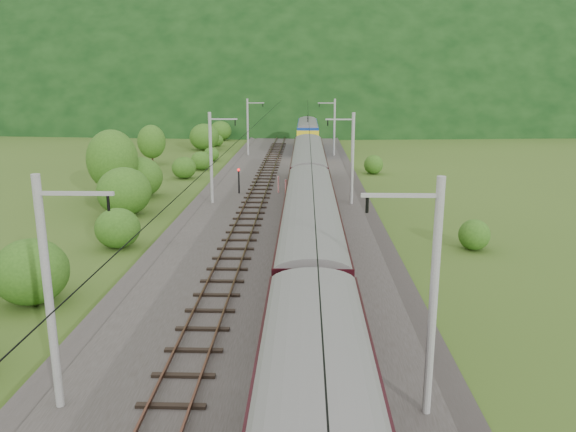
{
  "coord_description": "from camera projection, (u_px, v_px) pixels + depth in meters",
  "views": [
    {
      "loc": [
        2.1,
        -16.78,
        11.18
      ],
      "look_at": [
        1.02,
        17.92,
        2.6
      ],
      "focal_mm": 35.0,
      "sensor_mm": 36.0,
      "label": 1
    }
  ],
  "objects": [
    {
      "name": "ground",
      "position": [
        242.0,
        417.0,
        19.02
      ],
      "size": [
        600.0,
        600.0,
        0.0
      ],
      "primitive_type": "plane",
      "color": "#324B17",
      "rests_on": "ground"
    },
    {
      "name": "railbed",
      "position": [
        263.0,
        299.0,
        28.69
      ],
      "size": [
        14.0,
        220.0,
        0.3
      ],
      "primitive_type": "cube",
      "color": "#38332D",
      "rests_on": "ground"
    },
    {
      "name": "track_left",
      "position": [
        217.0,
        295.0,
        28.71
      ],
      "size": [
        2.4,
        220.0,
        0.27
      ],
      "color": "brown",
      "rests_on": "railbed"
    },
    {
      "name": "track_right",
      "position": [
        310.0,
        296.0,
        28.57
      ],
      "size": [
        2.4,
        220.0,
        0.27
      ],
      "color": "brown",
      "rests_on": "railbed"
    },
    {
      "name": "catenary_left",
      "position": [
        212.0,
        156.0,
        49.18
      ],
      "size": [
        2.54,
        192.28,
        8.0
      ],
      "color": "gray",
      "rests_on": "railbed"
    },
    {
      "name": "catenary_right",
      "position": [
        352.0,
        157.0,
        48.81
      ],
      "size": [
        2.54,
        192.28,
        8.0
      ],
      "color": "gray",
      "rests_on": "railbed"
    },
    {
      "name": "overhead_wires",
      "position": [
        262.0,
        165.0,
        27.02
      ],
      "size": [
        4.83,
        198.0,
        0.03
      ],
      "color": "black",
      "rests_on": "ground"
    },
    {
      "name": "mountain_main",
      "position": [
        302.0,
        101.0,
        271.31
      ],
      "size": [
        504.0,
        360.0,
        244.0
      ],
      "primitive_type": "ellipsoid",
      "color": "black",
      "rests_on": "ground"
    },
    {
      "name": "mountain_ridge",
      "position": [
        88.0,
        98.0,
        313.77
      ],
      "size": [
        336.0,
        280.0,
        132.0
      ],
      "primitive_type": "ellipsoid",
      "color": "black",
      "rests_on": "ground"
    },
    {
      "name": "train",
      "position": [
        313.0,
        301.0,
        19.58
      ],
      "size": [
        3.05,
        145.95,
        5.32
      ],
      "color": "black",
      "rests_on": "ground"
    },
    {
      "name": "hazard_post_near",
      "position": [
        278.0,
        184.0,
        54.43
      ],
      "size": [
        0.17,
        0.17,
        1.61
      ],
      "primitive_type": "cylinder",
      "color": "red",
      "rests_on": "railbed"
    },
    {
      "name": "hazard_post_far",
      "position": [
        286.0,
        188.0,
        53.06
      ],
      "size": [
        0.16,
        0.16,
        1.54
      ],
      "primitive_type": "cylinder",
      "color": "red",
      "rests_on": "railbed"
    },
    {
      "name": "signal",
      "position": [
        239.0,
        179.0,
        53.92
      ],
      "size": [
        0.27,
        0.27,
        2.43
      ],
      "color": "black",
      "rests_on": "railbed"
    },
    {
      "name": "vegetation_left",
      "position": [
        35.0,
        222.0,
        34.62
      ],
      "size": [
        11.78,
        148.01,
        6.88
      ],
      "color": "#2A5316",
      "rests_on": "ground"
    }
  ]
}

